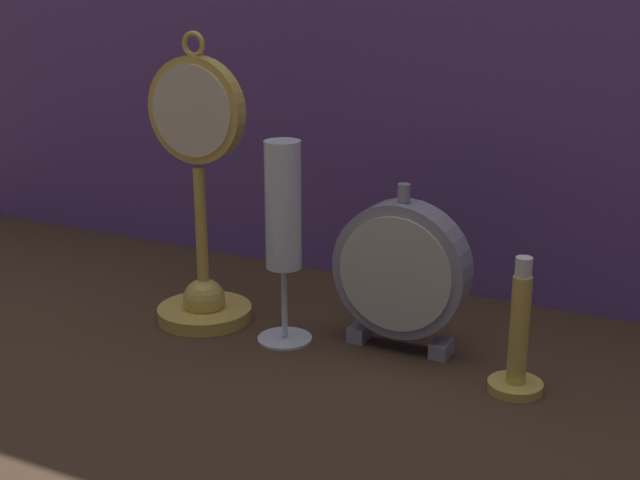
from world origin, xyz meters
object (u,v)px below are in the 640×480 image
(mantel_clock_silver, at_px, (401,271))
(brass_candlestick, at_px, (518,348))
(pocket_watch_on_stand, at_px, (200,217))
(champagne_flute, at_px, (283,222))

(mantel_clock_silver, height_order, brass_candlestick, mantel_clock_silver)
(pocket_watch_on_stand, xyz_separation_m, brass_candlestick, (0.39, -0.01, -0.08))
(champagne_flute, distance_m, brass_candlestick, 0.29)
(pocket_watch_on_stand, xyz_separation_m, champagne_flute, (0.12, -0.01, 0.01))
(brass_candlestick, bearing_deg, pocket_watch_on_stand, 177.85)
(champagne_flute, relative_size, brass_candlestick, 1.62)
(pocket_watch_on_stand, bearing_deg, brass_candlestick, -2.15)
(brass_candlestick, bearing_deg, mantel_clock_silver, 163.14)
(mantel_clock_silver, distance_m, champagne_flute, 0.14)
(champagne_flute, bearing_deg, pocket_watch_on_stand, 175.56)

